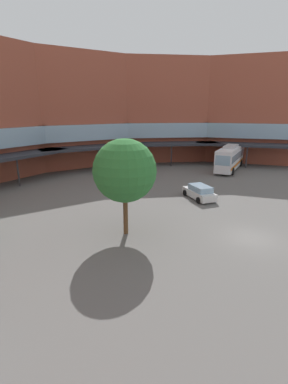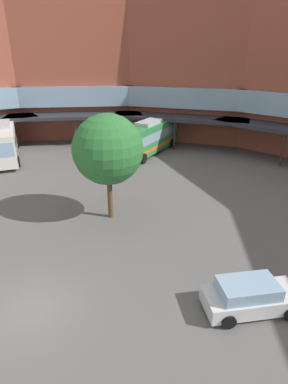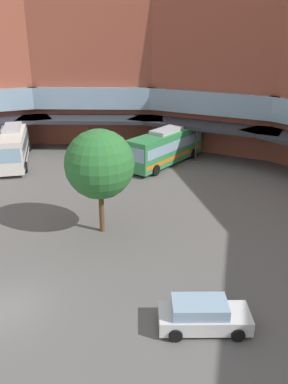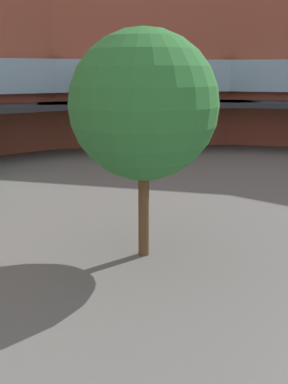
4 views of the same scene
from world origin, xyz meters
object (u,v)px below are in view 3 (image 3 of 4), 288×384
at_px(bus_3, 14,144).
at_px(parked_car, 203,315).
at_px(plaza_tree, 100,164).
at_px(bus_1, 166,146).

relative_size(bus_3, parked_car, 2.37).
xyz_separation_m(bus_3, parked_car, (29.78, -9.47, -1.26)).
relative_size(bus_3, plaza_tree, 1.44).
xyz_separation_m(bus_1, parked_car, (16.62, -19.25, -1.21)).
bearing_deg(plaza_tree, bus_1, 110.50).
distance_m(bus_1, bus_3, 16.39).
xyz_separation_m(bus_1, plaza_tree, (5.69, -15.21, 3.09)).
height_order(parked_car, plaza_tree, plaza_tree).
relative_size(bus_1, plaza_tree, 1.45).
relative_size(bus_1, bus_3, 1.01).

